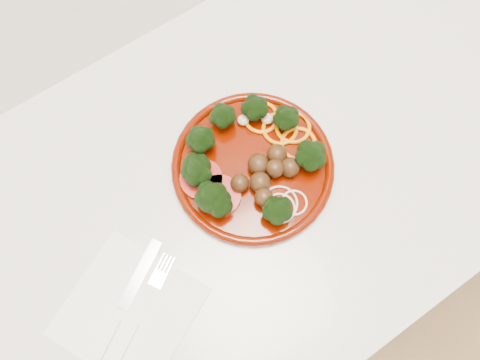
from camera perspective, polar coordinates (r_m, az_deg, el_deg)
counter at (r=1.13m, az=0.19°, el=-7.20°), size 2.40×0.60×0.90m
plate at (r=0.68m, az=1.01°, el=2.05°), size 0.24×0.24×0.06m
napkin at (r=0.67m, az=-13.38°, el=-15.28°), size 0.22×0.22×0.00m
knife at (r=0.67m, az=-15.08°, el=-16.50°), size 0.17×0.11×0.01m
fork at (r=0.67m, az=-13.29°, el=-17.77°), size 0.15×0.10×0.01m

